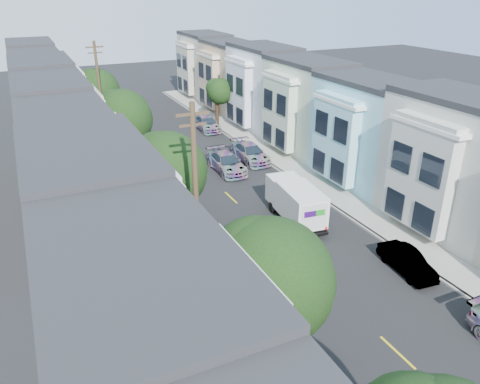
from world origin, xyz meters
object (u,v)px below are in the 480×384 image
object	(u,v)px
parked_right_d	(207,124)
utility_pole_near	(196,203)
tree_d	(121,120)
tree_far_r	(219,92)
parked_left_c	(241,296)
tree_c	(166,172)
tree_b	(268,282)
parked_right_b	(407,262)
lead_sedan	(227,163)
fedex_truck	(295,201)
tree_e	(96,92)
utility_pole_far	(100,96)
parked_right_c	(250,153)
parked_left_d	(177,213)

from	to	relation	value
parked_right_d	utility_pole_near	bearing A→B (deg)	-109.81
tree_d	tree_far_r	distance (m)	17.63
tree_d	parked_left_c	world-z (taller)	tree_d
tree_c	utility_pole_near	distance (m)	5.10
tree_b	parked_left_c	distance (m)	7.05
tree_far_r	parked_right_b	bearing A→B (deg)	-93.59
lead_sedan	parked_right_b	size ratio (longest dim) A/B	1.33
utility_pole_near	fedex_truck	xyz separation A→B (m)	(8.69, 4.68, -3.64)
tree_d	tree_far_r	size ratio (longest dim) A/B	1.41
tree_c	tree_d	size ratio (longest dim) A/B	0.98
tree_e	lead_sedan	world-z (taller)	tree_e
tree_c	tree_far_r	xyz separation A→B (m)	(13.20, 23.37, -1.13)
utility_pole_far	fedex_truck	xyz separation A→B (m)	(8.69, -21.32, -3.64)
tree_far_r	parked_right_c	xyz separation A→B (m)	(-1.99, -11.90, -3.07)
utility_pole_far	parked_left_d	world-z (taller)	utility_pole_far
tree_b	utility_pole_far	world-z (taller)	utility_pole_far
utility_pole_far	tree_c	bearing A→B (deg)	-90.01
tree_b	tree_d	bearing A→B (deg)	90.00
utility_pole_near	lead_sedan	world-z (taller)	utility_pole_near
tree_far_r	utility_pole_far	size ratio (longest dim) A/B	0.53
parked_left_c	parked_left_d	size ratio (longest dim) A/B	1.02
tree_d	lead_sedan	xyz separation A→B (m)	(8.22, -1.71, -4.37)
tree_e	tree_far_r	world-z (taller)	tree_e
lead_sedan	parked_left_d	bearing A→B (deg)	-133.02
tree_d	tree_c	bearing A→B (deg)	-90.00
parked_left_c	parked_left_d	bearing A→B (deg)	95.09
tree_b	tree_c	bearing A→B (deg)	90.00
tree_d	utility_pole_far	distance (m)	9.14
utility_pole_far	parked_right_c	bearing A→B (deg)	-40.07
tree_c	parked_right_c	bearing A→B (deg)	45.70
utility_pole_near	parked_left_c	xyz separation A→B (m)	(1.40, -2.12, -4.50)
tree_c	parked_right_d	bearing A→B (deg)	63.30
parked_left_c	fedex_truck	bearing A→B (deg)	48.11
lead_sedan	parked_left_c	world-z (taller)	lead_sedan
parked_right_b	fedex_truck	bearing A→B (deg)	112.96
tree_far_r	parked_right_b	world-z (taller)	tree_far_r
tree_c	fedex_truck	bearing A→B (deg)	-2.75
tree_b	fedex_truck	size ratio (longest dim) A/B	1.35
tree_c	lead_sedan	size ratio (longest dim) A/B	1.42
tree_b	tree_d	size ratio (longest dim) A/B	1.01
tree_b	parked_left_c	xyz separation A→B (m)	(1.40, 5.20, -4.56)
utility_pole_near	fedex_truck	bearing A→B (deg)	28.31
utility_pole_near	parked_left_c	size ratio (longest dim) A/B	2.57
tree_d	parked_right_c	distance (m)	12.03
fedex_truck	parked_right_b	world-z (taller)	fedex_truck
tree_d	parked_left_d	world-z (taller)	tree_d
fedex_truck	utility_pole_near	bearing A→B (deg)	-145.05
tree_b	parked_right_c	world-z (taller)	tree_b
lead_sedan	parked_left_c	bearing A→B (deg)	-110.64
parked_right_d	parked_left_c	bearing A→B (deg)	-105.93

